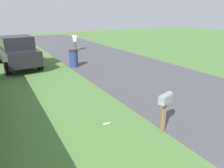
{
  "coord_description": "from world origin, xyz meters",
  "views": [
    {
      "loc": [
        1.18,
        3.2,
        3.46
      ],
      "look_at": [
        6.8,
        -0.08,
        1.14
      ],
      "focal_mm": 31.89,
      "sensor_mm": 36.0,
      "label": 1
    }
  ],
  "objects": [
    {
      "name": "pickup_truck",
      "position": [
        15.79,
        2.01,
        1.1
      ],
      "size": [
        5.53,
        2.49,
        2.09
      ],
      "rotation": [
        0.0,
        0.0,
        3.22
      ],
      "color": "black",
      "rests_on": "ground"
    },
    {
      "name": "trash_bin",
      "position": [
        13.93,
        -1.24,
        0.57
      ],
      "size": [
        0.59,
        0.59,
        1.14
      ],
      "color": "navy",
      "rests_on": "ground"
    },
    {
      "name": "mailbox",
      "position": [
        4.97,
        -0.82,
        1.02
      ],
      "size": [
        0.31,
        0.49,
        1.29
      ],
      "rotation": [
        0.0,
        0.0,
        0.26
      ],
      "color": "brown",
      "rests_on": "ground"
    },
    {
      "name": "litter_bottle_near_hydrant",
      "position": [
        6.2,
        0.47,
        0.04
      ],
      "size": [
        0.12,
        0.23,
        0.07
      ],
      "primitive_type": "cylinder",
      "rotation": [
        0.0,
        1.57,
        1.35
      ],
      "color": "#B2D8BF",
      "rests_on": "ground"
    },
    {
      "name": "pedestrian",
      "position": [
        19.83,
        -3.51,
        1.01
      ],
      "size": [
        0.45,
        0.34,
        1.73
      ],
      "rotation": [
        0.0,
        0.0,
        2.0
      ],
      "color": "#4C4238",
      "rests_on": "ground"
    },
    {
      "name": "road_asphalt",
      "position": [
        6.0,
        -4.23,
        0.0
      ],
      "size": [
        60.0,
        6.74,
        0.01
      ],
      "primitive_type": "cube",
      "color": "#47474C",
      "rests_on": "ground"
    }
  ]
}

